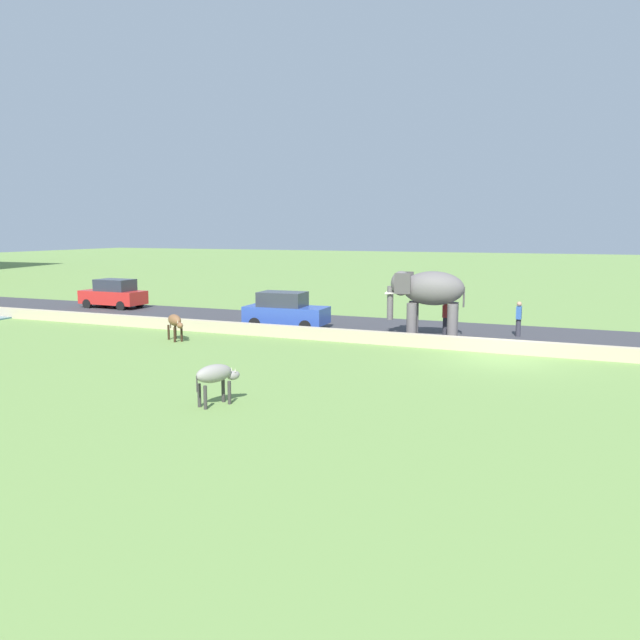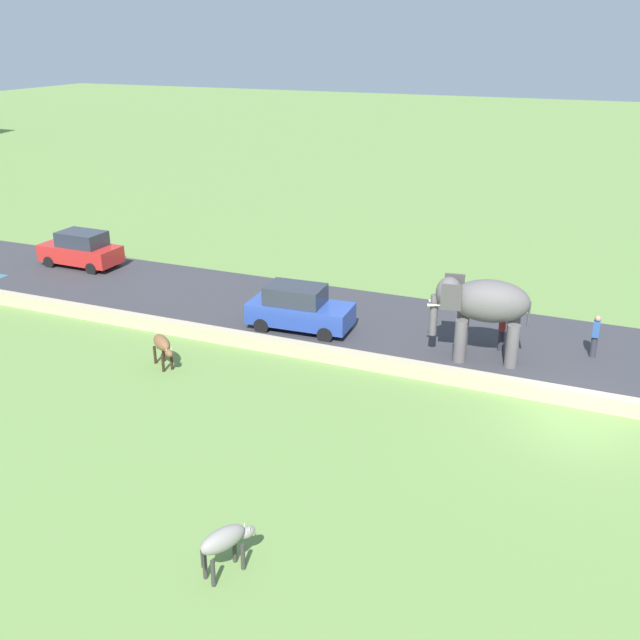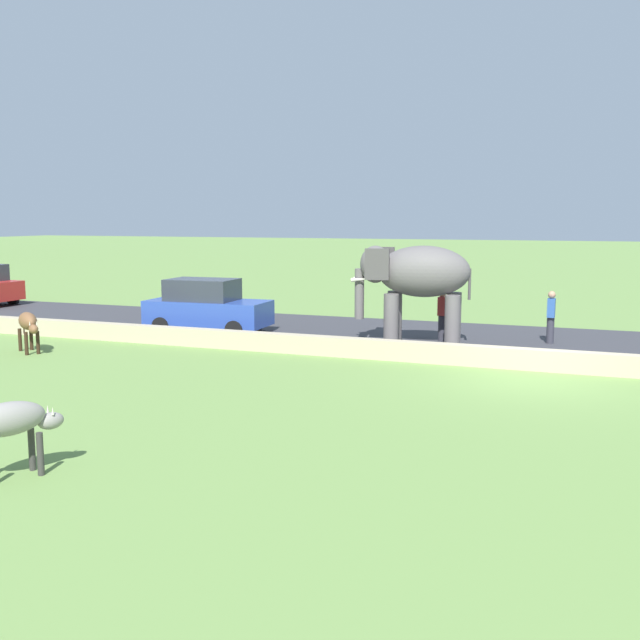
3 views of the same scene
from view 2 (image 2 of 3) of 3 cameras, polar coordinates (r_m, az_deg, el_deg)
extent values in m
plane|color=#6B8E47|center=(22.88, 19.63, -7.78)|extent=(220.00, 220.00, 0.00)
cube|color=#38383D|center=(33.98, -15.23, 2.64)|extent=(7.00, 120.00, 0.06)
cube|color=tan|center=(29.94, -16.56, 0.33)|extent=(0.40, 110.00, 0.53)
ellipsoid|color=#605B5B|center=(25.33, 13.34, 1.47)|extent=(1.76, 2.87, 1.50)
cylinder|color=#605B5B|center=(25.49, 11.06, -1.69)|extent=(0.44, 0.44, 1.60)
cylinder|color=#605B5B|center=(26.26, 11.20, -0.97)|extent=(0.44, 0.44, 1.60)
cylinder|color=#605B5B|center=(25.48, 14.99, -2.06)|extent=(0.44, 0.44, 1.60)
cylinder|color=#605B5B|center=(26.25, 15.01, -1.33)|extent=(0.44, 0.44, 1.60)
ellipsoid|color=#605B5B|center=(25.31, 10.18, 2.17)|extent=(1.12, 1.03, 1.10)
cube|color=#484444|center=(24.73, 10.37, 1.77)|extent=(0.22, 0.71, 0.90)
cube|color=#484444|center=(25.86, 10.61, 2.66)|extent=(0.22, 0.71, 0.90)
cylinder|color=#605B5B|center=(25.66, 9.00, 0.41)|extent=(0.28, 0.28, 1.50)
cone|color=silver|center=(25.29, 9.16, 1.16)|extent=(0.20, 0.57, 0.17)
cone|color=silver|center=(25.70, 9.26, 1.50)|extent=(0.20, 0.57, 0.17)
cylinder|color=#484444|center=(25.47, 16.24, 0.45)|extent=(0.08, 0.08, 0.90)
cylinder|color=#33333D|center=(26.82, 14.16, -1.61)|extent=(0.22, 0.22, 0.85)
cube|color=#B73333|center=(26.55, 14.30, -0.22)|extent=(0.36, 0.22, 0.56)
sphere|color=tan|center=(26.41, 14.38, 0.56)|extent=(0.22, 0.22, 0.22)
cylinder|color=#33333D|center=(27.29, 20.87, -2.02)|extent=(0.22, 0.22, 0.85)
cube|color=#2D569E|center=(27.02, 21.07, -0.65)|extent=(0.36, 0.22, 0.56)
sphere|color=tan|center=(26.89, 21.18, 0.11)|extent=(0.22, 0.22, 0.22)
cube|color=red|center=(37.23, -18.46, 5.05)|extent=(1.79, 4.04, 0.80)
cube|color=#2D333D|center=(36.90, -18.37, 6.13)|extent=(1.49, 2.23, 0.70)
cylinder|color=black|center=(37.66, -20.68, 4.30)|extent=(0.19, 0.60, 0.60)
cylinder|color=black|center=(38.76, -19.05, 5.00)|extent=(0.19, 0.60, 0.60)
cylinder|color=black|center=(35.93, -17.67, 3.88)|extent=(0.19, 0.60, 0.60)
cylinder|color=black|center=(37.08, -16.06, 4.62)|extent=(0.19, 0.60, 0.60)
cube|color=#2D4CA8|center=(27.78, -1.57, 0.54)|extent=(1.88, 4.07, 0.80)
cube|color=#2D333D|center=(27.58, -1.97, 2.05)|extent=(1.55, 2.26, 0.70)
cylinder|color=black|center=(28.22, 1.50, 0.02)|extent=(0.21, 0.61, 0.60)
cylinder|color=black|center=(26.81, 0.40, -1.20)|extent=(0.21, 0.61, 0.60)
cylinder|color=black|center=(29.08, -3.36, 0.68)|extent=(0.21, 0.61, 0.60)
cylinder|color=black|center=(27.72, -4.67, -0.46)|extent=(0.21, 0.61, 0.60)
ellipsoid|color=brown|center=(25.27, -12.44, -1.77)|extent=(0.99, 1.15, 0.50)
cylinder|color=#302014|center=(25.22, -11.70, -3.19)|extent=(0.10, 0.10, 0.65)
cylinder|color=#302014|center=(25.13, -12.35, -3.34)|extent=(0.10, 0.10, 0.65)
cylinder|color=#302014|center=(25.88, -12.32, -2.56)|extent=(0.10, 0.10, 0.65)
cylinder|color=#302014|center=(25.79, -12.96, -2.71)|extent=(0.10, 0.10, 0.65)
ellipsoid|color=brown|center=(24.79, -11.89, -2.59)|extent=(0.43, 0.47, 0.26)
cone|color=beige|center=(24.75, -11.73, -2.18)|extent=(0.04, 0.04, 0.12)
cone|color=beige|center=(24.69, -12.12, -2.27)|extent=(0.04, 0.04, 0.12)
cylinder|color=#302014|center=(25.82, -12.83, -1.76)|extent=(0.04, 0.04, 0.45)
ellipsoid|color=gray|center=(16.00, -7.73, -16.86)|extent=(1.18, 0.87, 0.50)
cylinder|color=#373533|center=(16.62, -6.79, -17.63)|extent=(0.10, 0.10, 0.65)
cylinder|color=#373533|center=(16.42, -6.14, -18.16)|extent=(0.10, 0.10, 0.65)
cylinder|color=#373533|center=(16.31, -9.12, -18.69)|extent=(0.10, 0.10, 0.65)
cylinder|color=#373533|center=(16.11, -8.48, -19.26)|extent=(0.10, 0.10, 0.65)
ellipsoid|color=gray|center=(16.36, -5.80, -16.41)|extent=(0.46, 0.39, 0.26)
cone|color=beige|center=(16.31, -6.02, -15.79)|extent=(0.04, 0.04, 0.12)
cone|color=beige|center=(16.20, -5.63, -16.09)|extent=(0.04, 0.04, 0.12)
cylinder|color=#373533|center=(15.91, -9.37, -18.17)|extent=(0.04, 0.04, 0.45)
camera|label=1|loc=(7.68, 157.76, -74.07)|focal=35.53mm
camera|label=3|loc=(7.66, 25.76, -50.29)|focal=41.16mm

